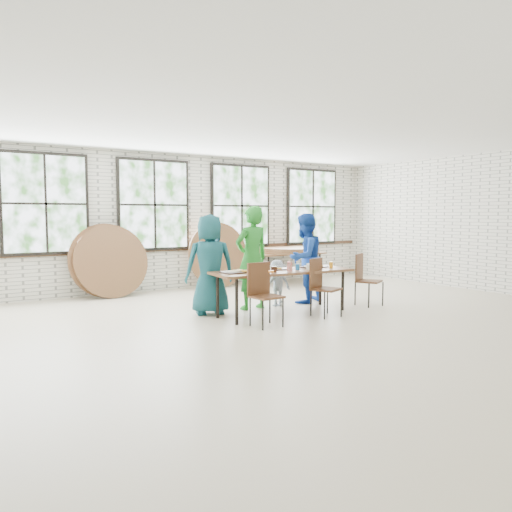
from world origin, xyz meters
The scene contains 13 objects.
room centered at (0.00, 4.44, 1.83)m, with size 12.00×12.00×12.00m.
dining_table centered at (0.84, 0.86, 0.69)m, with size 2.46×1.01×0.74m.
chair_near_left centered at (0.06, 0.32, 0.56)m, with size 0.45×0.44×0.95m.
chair_near_right centered at (1.27, 0.39, 0.56)m, with size 0.55×0.54×0.95m.
chair_spare centered at (2.57, 0.70, 0.56)m, with size 0.56×0.56×0.95m.
adult_teal centered at (-0.19, 1.51, 0.84)m, with size 0.82×0.53×1.68m, color #175B56.
adult_green centered at (0.64, 1.51, 0.91)m, with size 0.66×0.44×1.82m, color #228227.
toddler centered at (1.19, 1.51, 0.42)m, with size 0.54×0.31×0.84m, color #14253E.
adult_blue centered at (1.82, 1.51, 0.84)m, with size 0.82×0.64×1.69m, color #163D9B.
storage_table centered at (3.24, 3.92, 0.69)m, with size 1.83×0.83×0.74m.
tabletop_clutter centered at (0.91, 0.86, 0.77)m, with size 2.01×0.61×0.11m.
round_tops_stacked centered at (3.24, 3.92, 0.80)m, with size 1.50×1.50×0.13m.
round_tops_leaning centered at (-0.26, 4.14, 0.74)m, with size 4.03×0.45×1.49m.
Camera 1 is at (-4.07, -5.83, 1.67)m, focal length 35.00 mm.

